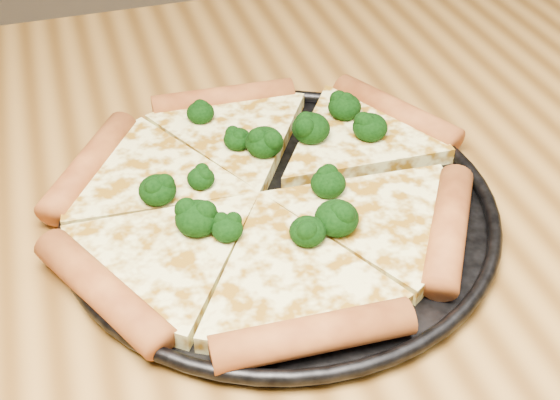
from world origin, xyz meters
name	(u,v)px	position (x,y,z in m)	size (l,w,h in m)	color
dining_table	(208,342)	(0.00, 0.00, 0.66)	(1.20, 0.90, 0.75)	olive
pizza_pan	(280,208)	(0.07, 0.03, 0.76)	(0.34, 0.34, 0.02)	black
pizza	(263,193)	(0.06, 0.04, 0.77)	(0.37, 0.33, 0.03)	#FFFB9C
broccoli_florets	(278,165)	(0.08, 0.06, 0.78)	(0.22, 0.20, 0.02)	black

